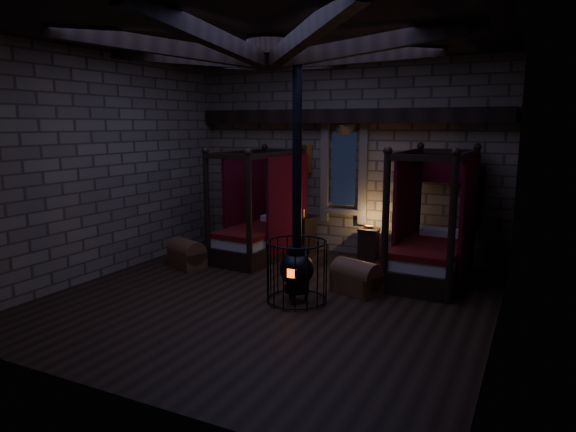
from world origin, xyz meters
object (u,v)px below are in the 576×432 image
at_px(trunk_left, 187,254).
at_px(stove, 297,265).
at_px(trunk_right, 356,278).
at_px(bed_left, 261,231).
at_px(bed_right, 432,249).

bearing_deg(trunk_left, stove, 4.57).
xyz_separation_m(trunk_right, stove, (-0.73, -0.86, 0.36)).
distance_m(trunk_left, trunk_right, 3.66).
bearing_deg(stove, trunk_left, 155.07).
bearing_deg(trunk_right, bed_left, 172.77).
relative_size(bed_left, trunk_right, 2.50).
height_order(bed_right, trunk_right, bed_right).
xyz_separation_m(bed_left, trunk_left, (-0.99, -1.32, -0.32)).
height_order(bed_right, trunk_left, bed_right).
relative_size(bed_left, stove, 0.57).
distance_m(bed_right, stove, 2.81).
bearing_deg(stove, bed_left, 123.34).
height_order(bed_left, stove, stove).
relative_size(bed_right, trunk_left, 2.65).
height_order(trunk_left, stove, stove).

